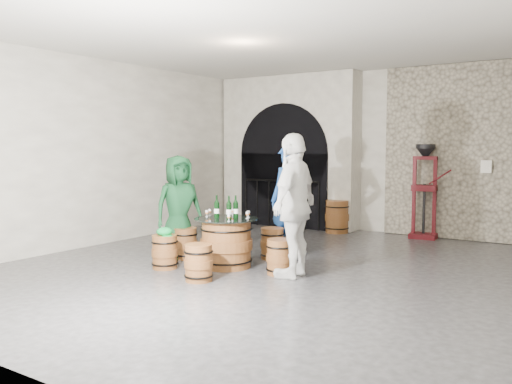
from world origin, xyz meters
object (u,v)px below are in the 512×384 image
Objects in this scene: barrel_stool_right at (280,257)px; person_green at (179,207)px; barrel_stool_left at (185,243)px; wine_bottle_left at (217,209)px; barrel_table at (226,243)px; barrel_stool_near_right at (199,263)px; side_barrel at (337,217)px; person_blue at (288,201)px; person_white at (294,205)px; corking_press at (425,184)px; barrel_stool_far at (272,244)px; wine_bottle_center at (229,210)px; wine_bottle_right at (236,209)px; barrel_stool_near_left at (165,252)px.

barrel_stool_right is 0.30× the size of person_green.
wine_bottle_left is at bearing -12.64° from barrel_stool_left.
barrel_stool_near_right is (0.19, -0.84, -0.11)m from barrel_table.
wine_bottle_left reaches higher than barrel_stool_right.
barrel_table is 1.40× the size of side_barrel.
person_blue is (1.34, 1.01, 0.08)m from person_green.
person_white is (0.73, -1.10, 0.08)m from person_blue.
side_barrel is (-0.19, 4.50, 0.08)m from barrel_stool_near_right.
person_white is 1.21m from wine_bottle_left.
person_green reaches higher than barrel_stool_near_right.
barrel_stool_near_right is at bearing -112.67° from corking_press.
side_barrel is at bearing 76.47° from barrel_stool_left.
side_barrel is at bearing -176.21° from corking_press.
barrel_stool_far is 2.84m from side_barrel.
person_white is 1.01m from wine_bottle_center.
person_white is (0.83, -0.79, 0.71)m from barrel_stool_far.
wine_bottle_left is at bearing -101.23° from person_blue.
wine_bottle_center is 1.00× the size of wine_bottle_right.
side_barrel is at bearing 81.16° from barrel_stool_near_left.
person_white reaches higher than barrel_stool_left.
barrel_stool_far is at bearing 127.61° from barrel_stool_right.
barrel_table is 0.87m from barrel_stool_left.
wine_bottle_right is (-0.15, -0.75, 0.59)m from barrel_stool_far.
barrel_stool_far and barrel_stool_near_left have the same top height.
barrel_stool_right is at bearing 52.34° from barrel_stool_near_right.
person_white is 2.93× the size of side_barrel.
person_blue is at bearing 59.37° from barrel_stool_near_left.
person_white is at bearing -2.43° from wine_bottle_right.
person_green is (-1.19, 0.97, 0.55)m from barrel_stool_near_right.
person_white is (0.21, 0.01, 0.71)m from barrel_stool_right.
barrel_table is 0.57× the size of person_green.
barrel_table is at bearing -89.94° from side_barrel.
barrel_stool_far is 1.00× the size of barrel_stool_near_left.
barrel_stool_far is 1.53m from person_green.
person_green reaches higher than barrel_stool_near_left.
person_green reaches higher than side_barrel.
barrel_stool_left is 1.46× the size of wine_bottle_right.
person_blue reaches higher than person_green.
corking_press reaches higher than person_green.
barrel_stool_near_right is 1.00× the size of barrel_stool_near_left.
person_green is 0.91× the size of person_blue.
person_white is at bearing -103.93° from corking_press.
barrel_stool_far is 1.66m from barrel_stool_near_left.
barrel_stool_right is 0.27× the size of person_blue.
wine_bottle_center is (-0.11, 0.80, 0.59)m from barrel_stool_near_right.
wine_bottle_right is at bearing 95.19° from barrel_stool_near_right.
barrel_stool_near_right is 1.03m from wine_bottle_left.
barrel_stool_left is at bearing -146.99° from barrel_stool_far.
barrel_stool_near_right is at bearing -106.03° from person_green.
barrel_stool_near_right is (1.05, -0.95, 0.00)m from barrel_stool_left.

